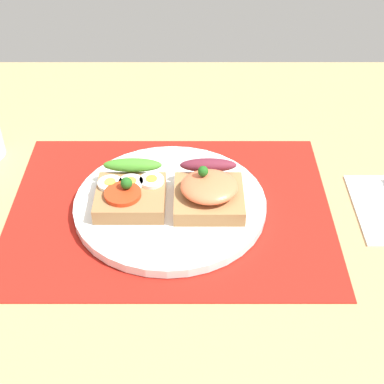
% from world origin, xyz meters
% --- Properties ---
extents(ground_plane, '(1.20, 0.90, 0.03)m').
position_xyz_m(ground_plane, '(0.00, 0.00, -0.02)').
color(ground_plane, tan).
extents(placemat, '(0.44, 0.33, 0.00)m').
position_xyz_m(placemat, '(0.00, 0.00, 0.00)').
color(placemat, '#A51A12').
rests_on(placemat, ground_plane).
extents(plate, '(0.26, 0.26, 0.01)m').
position_xyz_m(plate, '(0.00, 0.00, 0.01)').
color(plate, white).
rests_on(plate, placemat).
extents(sandwich_egg_tomato, '(0.09, 0.10, 0.04)m').
position_xyz_m(sandwich_egg_tomato, '(-0.05, 0.00, 0.03)').
color(sandwich_egg_tomato, '#956940').
rests_on(sandwich_egg_tomato, plate).
extents(sandwich_salmon, '(0.09, 0.11, 0.06)m').
position_xyz_m(sandwich_salmon, '(0.05, -0.00, 0.04)').
color(sandwich_salmon, '#9C6F42').
rests_on(sandwich_salmon, plate).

